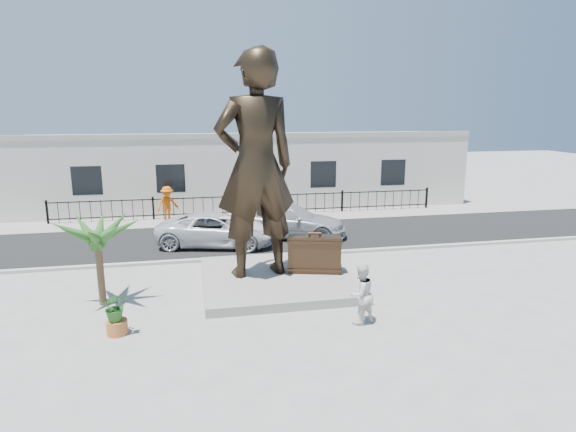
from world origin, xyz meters
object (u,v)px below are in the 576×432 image
Objects in this scene: suitcase at (315,254)px; car_white at (217,229)px; statue at (256,166)px; tourist at (361,294)px.

suitcase is 0.36× the size of car_white.
statue is 1.46× the size of car_white.
suitcase is (2.05, -0.23, -3.19)m from statue.
car_white is at bearing -91.26° from tourist.
tourist is at bearing -68.90° from suitcase.
statue reaches higher than car_white.
car_white is at bearing -87.40° from statue.
tourist is 9.68m from car_white.
statue reaches higher than suitcase.
statue is 3.80m from suitcase.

